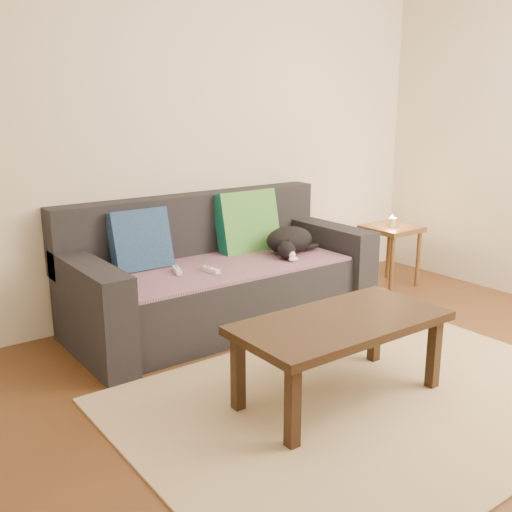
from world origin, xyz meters
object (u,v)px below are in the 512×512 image
(wii_remote_a, at_px, (177,270))
(wii_remote_b, at_px, (211,270))
(side_table, at_px, (391,237))
(sofa, at_px, (219,280))
(coffee_table, at_px, (341,329))
(cat, at_px, (289,241))

(wii_remote_a, xyz_separation_m, wii_remote_b, (0.18, -0.12, 0.00))
(wii_remote_b, distance_m, side_table, 1.82)
(sofa, bearing_deg, coffee_table, -94.92)
(cat, xyz_separation_m, wii_remote_a, (-0.90, 0.04, -0.08))
(wii_remote_b, bearing_deg, sofa, -48.08)
(sofa, distance_m, side_table, 1.65)
(cat, height_order, wii_remote_a, cat)
(wii_remote_a, relative_size, side_table, 0.30)
(sofa, height_order, coffee_table, sofa)
(sofa, height_order, side_table, sofa)
(cat, bearing_deg, side_table, -10.73)
(sofa, height_order, wii_remote_b, sofa)
(cat, bearing_deg, coffee_table, -128.83)
(wii_remote_b, xyz_separation_m, coffee_table, (0.07, -1.13, -0.06))
(wii_remote_b, height_order, side_table, side_table)
(cat, bearing_deg, wii_remote_b, 175.98)
(wii_remote_a, bearing_deg, cat, -75.07)
(cat, distance_m, side_table, 1.10)
(cat, height_order, side_table, cat)
(wii_remote_a, relative_size, coffee_table, 0.13)
(side_table, bearing_deg, coffee_table, -145.44)
(sofa, relative_size, side_table, 4.14)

